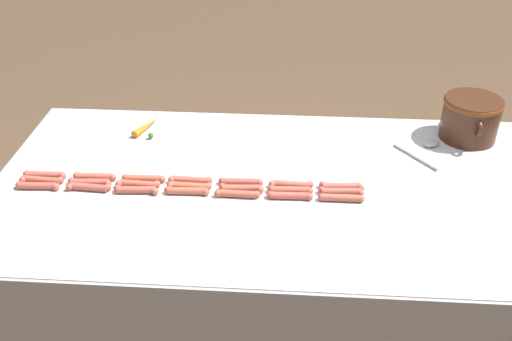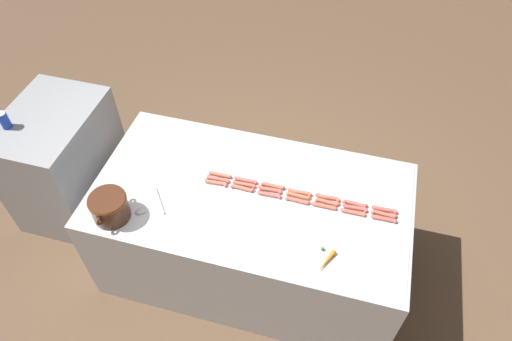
# 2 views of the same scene
# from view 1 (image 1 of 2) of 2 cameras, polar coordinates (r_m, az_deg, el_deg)

# --- Properties ---
(griddle_counter) EXTENTS (1.08, 2.03, 0.84)m
(griddle_counter) POSITION_cam_1_polar(r_m,az_deg,el_deg) (2.33, 1.59, -9.90)
(griddle_counter) COLOR #ADAFB5
(griddle_counter) RESTS_ON ground_plane
(hot_dog_0) EXTENTS (0.03, 0.16, 0.03)m
(hot_dog_0) POSITION_cam_1_polar(r_m,az_deg,el_deg) (2.23, -20.14, -0.39)
(hot_dog_0) COLOR #C95D4E
(hot_dog_0) RESTS_ON griddle_counter
(hot_dog_1) EXTENTS (0.03, 0.16, 0.03)m
(hot_dog_1) POSITION_cam_1_polar(r_m,az_deg,el_deg) (2.16, -15.62, -0.57)
(hot_dog_1) COLOR #CC624D
(hot_dog_1) RESTS_ON griddle_counter
(hot_dog_2) EXTENTS (0.03, 0.16, 0.03)m
(hot_dog_2) POSITION_cam_1_polar(r_m,az_deg,el_deg) (2.11, -11.03, -0.77)
(hot_dog_2) COLOR #C25F49
(hot_dog_2) RESTS_ON griddle_counter
(hot_dog_3) EXTENTS (0.03, 0.16, 0.03)m
(hot_dog_3) POSITION_cam_1_polar(r_m,az_deg,el_deg) (2.08, -6.50, -0.93)
(hot_dog_3) COLOR #CC604E
(hot_dog_3) RESTS_ON griddle_counter
(hot_dog_4) EXTENTS (0.03, 0.16, 0.03)m
(hot_dog_4) POSITION_cam_1_polar(r_m,az_deg,el_deg) (2.06, -1.52, -1.12)
(hot_dog_4) COLOR #C7594F
(hot_dog_4) RESTS_ON griddle_counter
(hot_dog_5) EXTENTS (0.03, 0.16, 0.03)m
(hot_dog_5) POSITION_cam_1_polar(r_m,az_deg,el_deg) (2.04, 3.48, -1.38)
(hot_dog_5) COLOR #C0634E
(hot_dog_5) RESTS_ON griddle_counter
(hot_dog_6) EXTENTS (0.04, 0.16, 0.03)m
(hot_dog_6) POSITION_cam_1_polar(r_m,az_deg,el_deg) (2.05, 8.44, -1.54)
(hot_dog_6) COLOR #C76150
(hot_dog_6) RESTS_ON griddle_counter
(hot_dog_7) EXTENTS (0.03, 0.16, 0.03)m
(hot_dog_7) POSITION_cam_1_polar(r_m,az_deg,el_deg) (2.20, -20.39, -0.89)
(hot_dog_7) COLOR #C15C4B
(hot_dog_7) RESTS_ON griddle_counter
(hot_dog_8) EXTENTS (0.03, 0.16, 0.03)m
(hot_dog_8) POSITION_cam_1_polar(r_m,az_deg,el_deg) (2.14, -16.08, -1.11)
(hot_dog_8) COLOR #C85B51
(hot_dog_8) RESTS_ON griddle_counter
(hot_dog_9) EXTENTS (0.03, 0.16, 0.03)m
(hot_dog_9) POSITION_cam_1_polar(r_m,az_deg,el_deg) (2.09, -11.57, -1.31)
(hot_dog_9) COLOR #CD624B
(hot_dog_9) RESTS_ON griddle_counter
(hot_dog_10) EXTENTS (0.03, 0.16, 0.03)m
(hot_dog_10) POSITION_cam_1_polar(r_m,az_deg,el_deg) (2.05, -6.59, -1.52)
(hot_dog_10) COLOR #CB6548
(hot_dog_10) RESTS_ON griddle_counter
(hot_dog_11) EXTENTS (0.04, 0.16, 0.03)m
(hot_dog_11) POSITION_cam_1_polar(r_m,az_deg,el_deg) (2.02, -1.46, -1.76)
(hot_dog_11) COLOR #C35E4D
(hot_dog_11) RESTS_ON griddle_counter
(hot_dog_12) EXTENTS (0.03, 0.16, 0.03)m
(hot_dog_12) POSITION_cam_1_polar(r_m,az_deg,el_deg) (2.02, 3.40, -1.93)
(hot_dog_12) COLOR #CB5F4D
(hot_dog_12) RESTS_ON griddle_counter
(hot_dog_13) EXTENTS (0.03, 0.16, 0.03)m
(hot_dog_13) POSITION_cam_1_polar(r_m,az_deg,el_deg) (2.03, 8.38, -2.06)
(hot_dog_13) COLOR #C35E4D
(hot_dog_13) RESTS_ON griddle_counter
(hot_dog_14) EXTENTS (0.03, 0.16, 0.03)m
(hot_dog_14) POSITION_cam_1_polar(r_m,az_deg,el_deg) (2.17, -20.75, -1.42)
(hot_dog_14) COLOR #C7594B
(hot_dog_14) RESTS_ON griddle_counter
(hot_dog_15) EXTENTS (0.03, 0.16, 0.03)m
(hot_dog_15) POSITION_cam_1_polar(r_m,az_deg,el_deg) (2.11, -16.19, -1.60)
(hot_dog_15) COLOR #C25A4F
(hot_dog_15) RESTS_ON griddle_counter
(hot_dog_16) EXTENTS (0.03, 0.16, 0.03)m
(hot_dog_16) POSITION_cam_1_polar(r_m,az_deg,el_deg) (2.06, -11.73, -1.89)
(hot_dog_16) COLOR #C05C4A
(hot_dog_16) RESTS_ON griddle_counter
(hot_dog_17) EXTENTS (0.03, 0.16, 0.03)m
(hot_dog_17) POSITION_cam_1_polar(r_m,az_deg,el_deg) (2.02, -6.83, -2.02)
(hot_dog_17) COLOR #C16249
(hot_dog_17) RESTS_ON griddle_counter
(hot_dog_18) EXTENTS (0.03, 0.16, 0.03)m
(hot_dog_18) POSITION_cam_1_polar(r_m,az_deg,el_deg) (1.99, -1.87, -2.32)
(hot_dog_18) COLOR #C55E48
(hot_dog_18) RESTS_ON griddle_counter
(hot_dog_19) EXTENTS (0.03, 0.16, 0.03)m
(hot_dog_19) POSITION_cam_1_polar(r_m,az_deg,el_deg) (1.99, 3.34, -2.49)
(hot_dog_19) COLOR #CD5A51
(hot_dog_19) RESTS_ON griddle_counter
(hot_dog_20) EXTENTS (0.03, 0.16, 0.03)m
(hot_dog_20) POSITION_cam_1_polar(r_m,az_deg,el_deg) (2.00, 8.40, -2.69)
(hot_dog_20) COLOR #BF624E
(hot_dog_20) RESTS_ON griddle_counter
(bean_pot) EXTENTS (0.29, 0.23, 0.17)m
(bean_pot) POSITION_cam_1_polar(r_m,az_deg,el_deg) (2.46, 20.42, 5.04)
(bean_pot) COLOR #472616
(bean_pot) RESTS_ON griddle_counter
(serving_spoon) EXTENTS (0.24, 0.19, 0.02)m
(serving_spoon) POSITION_cam_1_polar(r_m,az_deg,el_deg) (2.36, 16.43, 2.17)
(serving_spoon) COLOR #B7B7BC
(serving_spoon) RESTS_ON griddle_counter
(carrot) EXTENTS (0.17, 0.10, 0.03)m
(carrot) POSITION_cam_1_polar(r_m,az_deg,el_deg) (2.44, -10.69, 4.29)
(carrot) COLOR orange
(carrot) RESTS_ON griddle_counter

